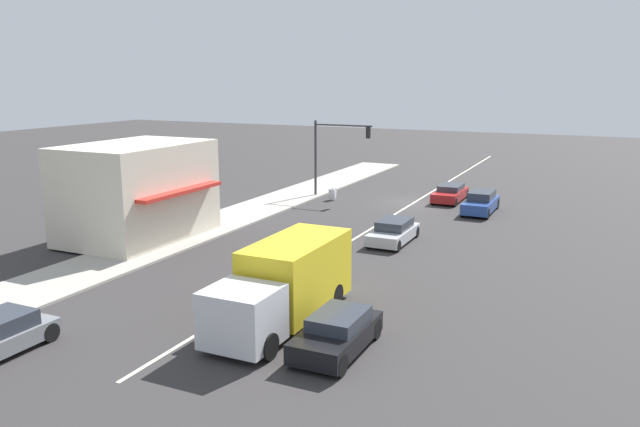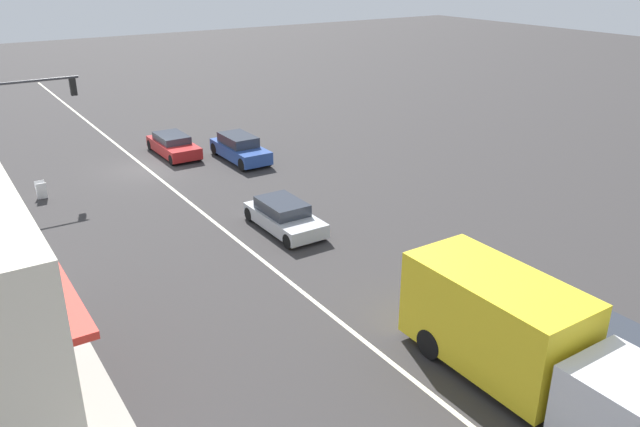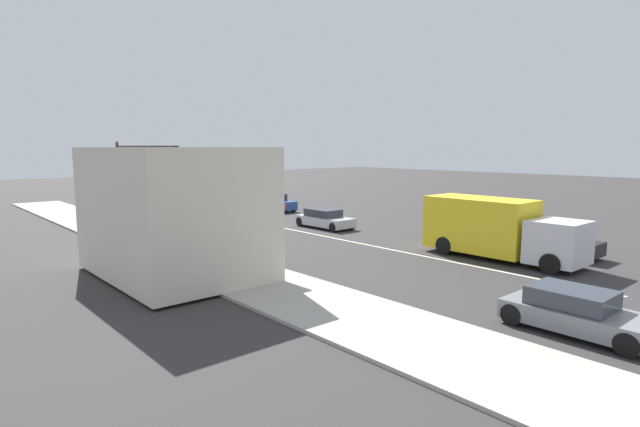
{
  "view_description": "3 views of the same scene",
  "coord_description": "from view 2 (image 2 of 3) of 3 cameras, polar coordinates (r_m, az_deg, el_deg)",
  "views": [
    {
      "loc": [
        -12.65,
        42.76,
        8.84
      ],
      "look_at": [
        1.04,
        13.72,
        1.81
      ],
      "focal_mm": 35.0,
      "sensor_mm": 36.0,
      "label": 1
    },
    {
      "loc": [
        9.87,
        32.36,
        10.8
      ],
      "look_at": [
        -1.22,
        15.44,
        2.42
      ],
      "focal_mm": 35.0,
      "sensor_mm": 36.0,
      "label": 2
    },
    {
      "loc": [
        19.73,
        35.8,
        5.32
      ],
      "look_at": [
        1.65,
        15.1,
        1.68
      ],
      "focal_mm": 28.0,
      "sensor_mm": 36.0,
      "label": 3
    }
  ],
  "objects": [
    {
      "name": "ground_plane",
      "position": [
        20.5,
        1.09,
        -9.29
      ],
      "size": [
        160.0,
        160.0,
        0.0
      ],
      "primitive_type": "plane",
      "color": "#333030"
    },
    {
      "name": "lane_marking_center",
      "position": [
        35.51,
        -15.53,
        3.96
      ],
      "size": [
        0.16,
        60.0,
        0.01
      ],
      "primitive_type": "cube",
      "color": "beige",
      "rests_on": "ground"
    },
    {
      "name": "traffic_signal_main",
      "position": [
        32.63,
        -26.13,
        8.01
      ],
      "size": [
        4.59,
        0.34,
        5.6
      ],
      "color": "#333338",
      "rests_on": "sidewalk_right"
    },
    {
      "name": "pedestrian",
      "position": [
        20.87,
        -26.03,
        -7.94
      ],
      "size": [
        0.34,
        0.34,
        1.72
      ],
      "color": "#282D42",
      "rests_on": "sidewalk_right"
    },
    {
      "name": "warning_aframe_sign",
      "position": [
        32.69,
        -24.13,
        1.97
      ],
      "size": [
        0.45,
        0.53,
        0.84
      ],
      "color": "silver",
      "rests_on": "ground"
    },
    {
      "name": "delivery_truck",
      "position": [
        17.61,
        17.77,
        -10.73
      ],
      "size": [
        2.44,
        7.5,
        2.87
      ],
      "color": "silver",
      "rests_on": "ground"
    },
    {
      "name": "hatchback_red",
      "position": [
        37.53,
        -13.27,
        6.1
      ],
      "size": [
        1.8,
        4.36,
        1.2
      ],
      "color": "#AD1E1E",
      "rests_on": "ground"
    },
    {
      "name": "suv_black",
      "position": [
        19.38,
        26.69,
        -11.86
      ],
      "size": [
        1.82,
        3.98,
        1.3
      ],
      "color": "black",
      "rests_on": "ground"
    },
    {
      "name": "sedan_silver",
      "position": [
        26.44,
        -3.3,
        -0.24
      ],
      "size": [
        1.83,
        4.16,
        1.25
      ],
      "color": "#B7BABF",
      "rests_on": "ground"
    },
    {
      "name": "coupe_blue",
      "position": [
        35.82,
        -7.34,
        5.92
      ],
      "size": [
        1.76,
        4.51,
        1.44
      ],
      "color": "#284793",
      "rests_on": "ground"
    }
  ]
}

